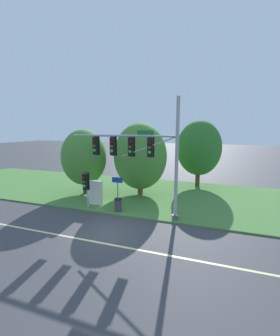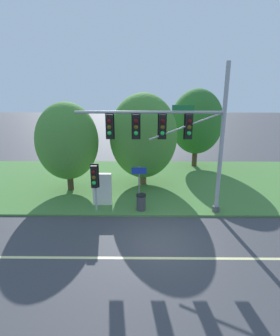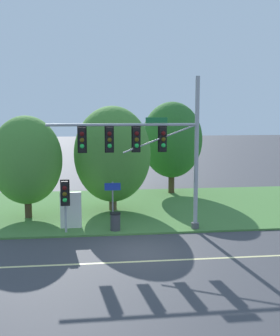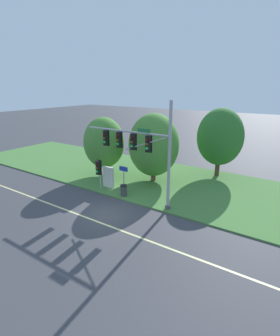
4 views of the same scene
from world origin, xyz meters
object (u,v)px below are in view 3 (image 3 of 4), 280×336
Objects in this scene: pedestrian_signal_near_kerb at (65,196)px; tree_left_of_mast at (112,154)px; route_sign_post at (113,199)px; tree_nearest_road at (27,160)px; traffic_signal_mast at (148,145)px; tree_behind_signpost at (172,140)px; info_kiosk at (71,210)px; trash_bin at (115,221)px.

tree_left_of_mast is at bearing 60.91° from pedestrian_signal_near_kerb.
pedestrian_signal_near_kerb is at bearing -170.49° from route_sign_post.
pedestrian_signal_near_kerb is 0.46× the size of tree_nearest_road.
traffic_signal_mast is 3.32m from route_sign_post.
pedestrian_signal_near_kerb is 0.42× the size of tree_left_of_mast.
route_sign_post is at bearing -118.00° from tree_behind_signpost.
info_kiosk is at bearing -44.03° from tree_nearest_road.
info_kiosk reaches higher than trash_bin.
pedestrian_signal_near_kerb is 2.44m from route_sign_post.
tree_left_of_mast reaches higher than route_sign_post.
traffic_signal_mast reaches higher than tree_behind_signpost.
tree_behind_signpost reaches higher than tree_left_of_mast.
info_kiosk is at bearing 167.31° from traffic_signal_mast.
tree_nearest_road is 6.45m from trash_bin.
tree_nearest_road reaches higher than trash_bin.
tree_nearest_road is 3.07× the size of info_kiosk.
tree_nearest_road is (-2.31, 3.42, 1.41)m from pedestrian_signal_near_kerb.
pedestrian_signal_near_kerb is 4.36m from tree_nearest_road.
tree_behind_signpost is (9.56, 6.12, 0.62)m from tree_nearest_road.
traffic_signal_mast is at bearing -107.88° from tree_behind_signpost.
info_kiosk is (-2.16, 0.57, -0.68)m from route_sign_post.
tree_nearest_road is at bearing -165.19° from tree_left_of_mast.
trash_bin is (2.28, -0.76, -0.47)m from info_kiosk.
info_kiosk is at bearing -129.33° from tree_behind_signpost.
pedestrian_signal_near_kerb is at bearing -178.97° from traffic_signal_mast.
info_kiosk is at bearing 165.28° from route_sign_post.
trash_bin is at bearing 4.77° from pedestrian_signal_near_kerb.
route_sign_post is at bearing -32.73° from tree_nearest_road.
route_sign_post is 2.68× the size of trash_bin.
tree_behind_signpost is (7.25, 9.54, 2.02)m from pedestrian_signal_near_kerb.
pedestrian_signal_near_kerb is (-4.20, -0.08, -2.48)m from traffic_signal_mast.
route_sign_post is (2.39, 0.40, -0.29)m from pedestrian_signal_near_kerb.
tree_behind_signpost is 11.48m from info_kiosk.
tree_nearest_road is (-4.70, 3.02, 1.70)m from route_sign_post.
tree_left_of_mast reaches higher than info_kiosk.
tree_left_of_mast is at bearing -133.84° from tree_behind_signpost.
route_sign_post reaches higher than info_kiosk.
pedestrian_signal_near_kerb is 1.39m from info_kiosk.
pedestrian_signal_near_kerb is at bearing -103.25° from info_kiosk.
traffic_signal_mast is at bearing -4.51° from trash_bin.
tree_left_of_mast reaches higher than pedestrian_signal_near_kerb.
info_kiosk is (-3.97, 0.89, -3.45)m from traffic_signal_mast.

